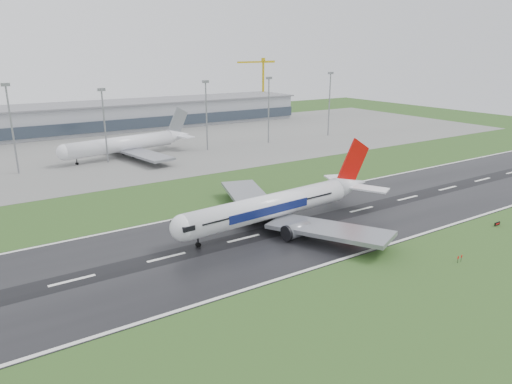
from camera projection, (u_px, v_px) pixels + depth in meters
ground at (308, 223)px, 122.73m from camera, size 520.00×520.00×0.00m
runway at (308, 223)px, 122.71m from camera, size 400.00×45.00×0.10m
apron at (145, 146)px, 223.19m from camera, size 400.00×130.00×0.08m
terminal at (108, 117)px, 269.25m from camera, size 240.00×36.00×15.00m
main_airliner at (283, 189)px, 119.33m from camera, size 68.92×66.07×19.07m
parked_airliner at (126, 135)px, 197.89m from camera, size 73.19×69.69×18.61m
tower_crane at (263, 86)px, 339.50m from camera, size 39.28×13.65×40.17m
runway_sign at (497, 224)px, 120.54m from camera, size 2.30×0.31×1.04m
floodmast_1 at (12, 131)px, 168.32m from camera, size 0.64×0.64×32.04m
floodmast_2 at (105, 128)px, 186.10m from camera, size 0.64×0.64×28.96m
floodmast_3 at (207, 117)px, 209.75m from camera, size 0.64×0.64×30.56m
floodmast_4 at (269, 112)px, 227.49m from camera, size 0.64×0.64×31.16m
floodmast_5 at (329, 105)px, 247.84m from camera, size 0.64×0.64×32.60m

